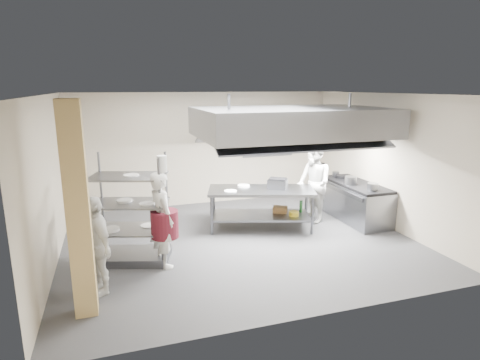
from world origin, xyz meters
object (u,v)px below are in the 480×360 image
object	(u,v)px
cooking_range	(355,202)
chef_head	(162,219)
island	(261,209)
griddle	(277,184)
pass_rack	(130,209)
chef_plating	(97,245)
chef_line	(314,183)
stockpot	(351,180)

from	to	relation	value
cooking_range	chef_head	xyz separation A→B (m)	(-4.73, -1.17, 0.45)
island	griddle	world-z (taller)	griddle
island	pass_rack	bearing A→B (deg)	-145.08
chef_plating	griddle	size ratio (longest dim) A/B	3.75
island	chef_plating	world-z (taller)	chef_plating
cooking_range	pass_rack	bearing A→B (deg)	-171.49
pass_rack	chef_line	distance (m)	4.31
chef_line	griddle	size ratio (longest dim) A/B	4.50
stockpot	cooking_range	bearing A→B (deg)	19.16
pass_rack	griddle	distance (m)	3.36
chef_line	chef_plating	bearing A→B (deg)	-67.15
pass_rack	cooking_range	xyz separation A→B (m)	(5.25, 0.78, -0.57)
island	pass_rack	world-z (taller)	pass_rack
cooking_range	chef_line	world-z (taller)	chef_line
island	stockpot	size ratio (longest dim) A/B	8.48
griddle	stockpot	world-z (taller)	griddle
cooking_range	chef_head	world-z (taller)	chef_head
chef_line	griddle	bearing A→B (deg)	-84.56
pass_rack	griddle	bearing A→B (deg)	32.24
chef_line	chef_head	bearing A→B (deg)	-69.87
island	chef_head	bearing A→B (deg)	-133.80
pass_rack	griddle	size ratio (longest dim) A/B	4.77
pass_rack	chef_head	size ratio (longest dim) A/B	1.14
cooking_range	chef_plating	world-z (taller)	chef_plating
chef_head	griddle	xyz separation A→B (m)	(2.74, 1.26, 0.14)
chef_plating	griddle	xyz separation A→B (m)	(3.81, 1.92, 0.23)
chef_head	cooking_range	bearing A→B (deg)	-93.37
stockpot	chef_head	bearing A→B (deg)	-166.30
island	pass_rack	size ratio (longest dim) A/B	1.18
island	chef_head	xyz separation A→B (m)	(-2.36, -1.29, 0.41)
chef_head	island	bearing A→B (deg)	-78.54
island	chef_line	bearing A→B (deg)	20.02
island	chef_head	world-z (taller)	chef_head
griddle	chef_line	bearing A→B (deg)	40.03
cooking_range	griddle	world-z (taller)	griddle
chef_line	chef_plating	xyz separation A→B (m)	(-4.77, -2.01, -0.16)
pass_rack	chef_line	xyz separation A→B (m)	(4.21, 0.96, -0.05)
chef_head	pass_rack	bearing A→B (deg)	35.52
pass_rack	cooking_range	size ratio (longest dim) A/B	0.99
pass_rack	chef_head	bearing A→B (deg)	-19.98
chef_head	stockpot	size ratio (longest dim) A/B	6.29
chef_line	stockpot	bearing A→B (deg)	73.27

